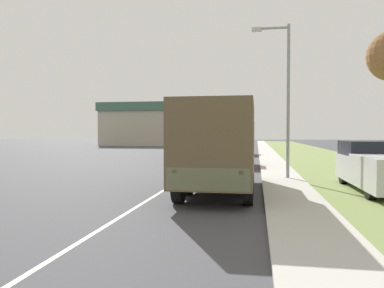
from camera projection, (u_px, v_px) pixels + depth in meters
ground_plane at (225, 153)px, 40.20m from camera, size 180.00×180.00×0.00m
lane_centre_stripe at (225, 153)px, 40.20m from camera, size 0.12×120.00×0.00m
sidewalk_right at (267, 153)px, 39.44m from camera, size 1.80×120.00×0.12m
grass_strip_right at (311, 154)px, 38.69m from camera, size 7.00×120.00×0.02m
military_truck at (220, 145)px, 13.09m from camera, size 2.36×7.02×3.08m
car_nearest_ahead at (237, 155)px, 23.65m from camera, size 1.79×4.72×1.59m
car_second_ahead at (243, 148)px, 36.12m from camera, size 1.85×4.79×1.49m
car_third_ahead at (216, 143)px, 50.51m from camera, size 1.81×4.48×1.69m
car_fourth_ahead at (223, 142)px, 59.85m from camera, size 1.74×4.61×1.54m
car_farthest_ahead at (228, 140)px, 73.86m from camera, size 1.85×3.91×1.67m
pickup_truck at (378, 167)px, 13.62m from camera, size 1.92×5.68×1.78m
lamp_post at (283, 86)px, 16.66m from camera, size 1.69×0.24×6.83m
building_distant at (147, 125)px, 68.11m from camera, size 13.81×13.53×7.32m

